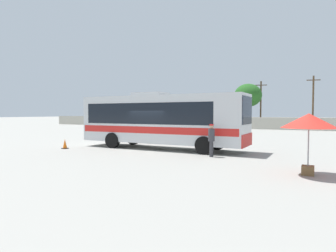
{
  "coord_description": "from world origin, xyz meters",
  "views": [
    {
      "loc": [
        9.83,
        -16.13,
        2.36
      ],
      "look_at": [
        -1.0,
        4.06,
        1.34
      ],
      "focal_mm": 31.23,
      "sensor_mm": 36.0,
      "label": 1
    }
  ],
  "objects_px": {
    "vendor_umbrella_near_gate_red": "(309,122)",
    "parked_car_second_dark_blue": "(178,123)",
    "utility_pole_near": "(261,104)",
    "traffic_cone_on_apron": "(65,144)",
    "roadside_tree_left": "(200,106)",
    "coach_bus_silver_red": "(160,119)",
    "roadside_tree_midleft": "(248,95)",
    "parked_car_leftmost_red": "(144,123)",
    "utility_pole_far": "(313,102)",
    "attendant_by_bus_door": "(211,138)"
  },
  "relations": [
    {
      "from": "vendor_umbrella_near_gate_red",
      "to": "parked_car_second_dark_blue",
      "type": "xyz_separation_m",
      "value": [
        -19.07,
        27.6,
        -1.22
      ]
    },
    {
      "from": "utility_pole_near",
      "to": "traffic_cone_on_apron",
      "type": "height_order",
      "value": "utility_pole_near"
    },
    {
      "from": "parked_car_second_dark_blue",
      "to": "traffic_cone_on_apron",
      "type": "xyz_separation_m",
      "value": [
        4.48,
        -26.07,
        -0.49
      ]
    },
    {
      "from": "parked_car_second_dark_blue",
      "to": "vendor_umbrella_near_gate_red",
      "type": "bearing_deg",
      "value": -55.36
    },
    {
      "from": "parked_car_second_dark_blue",
      "to": "roadside_tree_left",
      "type": "distance_m",
      "value": 9.67
    },
    {
      "from": "coach_bus_silver_red",
      "to": "roadside_tree_midleft",
      "type": "xyz_separation_m",
      "value": [
        -0.99,
        29.5,
        3.12
      ]
    },
    {
      "from": "parked_car_leftmost_red",
      "to": "utility_pole_near",
      "type": "bearing_deg",
      "value": 25.7
    },
    {
      "from": "utility_pole_near",
      "to": "utility_pole_far",
      "type": "bearing_deg",
      "value": -15.97
    },
    {
      "from": "vendor_umbrella_near_gate_red",
      "to": "roadside_tree_left",
      "type": "relative_size",
      "value": 0.45
    },
    {
      "from": "parked_car_second_dark_blue",
      "to": "utility_pole_far",
      "type": "xyz_separation_m",
      "value": [
        18.16,
        5.7,
        3.15
      ]
    },
    {
      "from": "parked_car_second_dark_blue",
      "to": "utility_pole_far",
      "type": "distance_m",
      "value": 19.29
    },
    {
      "from": "vendor_umbrella_near_gate_red",
      "to": "roadside_tree_midleft",
      "type": "distance_m",
      "value": 35.64
    },
    {
      "from": "coach_bus_silver_red",
      "to": "roadside_tree_midleft",
      "type": "relative_size",
      "value": 1.62
    },
    {
      "from": "utility_pole_near",
      "to": "attendant_by_bus_door",
      "type": "bearing_deg",
      "value": -83.8
    },
    {
      "from": "utility_pole_far",
      "to": "roadside_tree_midleft",
      "type": "xyz_separation_m",
      "value": [
        -9.17,
        0.74,
        1.16
      ]
    },
    {
      "from": "parked_car_leftmost_red",
      "to": "roadside_tree_midleft",
      "type": "xyz_separation_m",
      "value": [
        15.05,
        6.67,
        4.32
      ]
    },
    {
      "from": "utility_pole_near",
      "to": "coach_bus_silver_red",
      "type": "bearing_deg",
      "value": -91.32
    },
    {
      "from": "coach_bus_silver_red",
      "to": "utility_pole_near",
      "type": "relative_size",
      "value": 1.53
    },
    {
      "from": "parked_car_leftmost_red",
      "to": "traffic_cone_on_apron",
      "type": "xyz_separation_m",
      "value": [
        10.55,
        -25.84,
        -0.48
      ]
    },
    {
      "from": "parked_car_second_dark_blue",
      "to": "traffic_cone_on_apron",
      "type": "distance_m",
      "value": 26.45
    },
    {
      "from": "vendor_umbrella_near_gate_red",
      "to": "traffic_cone_on_apron",
      "type": "bearing_deg",
      "value": 174.01
    },
    {
      "from": "parked_car_leftmost_red",
      "to": "utility_pole_far",
      "type": "relative_size",
      "value": 0.61
    },
    {
      "from": "parked_car_second_dark_blue",
      "to": "utility_pole_far",
      "type": "height_order",
      "value": "utility_pole_far"
    },
    {
      "from": "coach_bus_silver_red",
      "to": "attendant_by_bus_door",
      "type": "height_order",
      "value": "coach_bus_silver_red"
    },
    {
      "from": "vendor_umbrella_near_gate_red",
      "to": "utility_pole_near",
      "type": "relative_size",
      "value": 0.32
    },
    {
      "from": "utility_pole_far",
      "to": "roadside_tree_left",
      "type": "bearing_deg",
      "value": 169.1
    },
    {
      "from": "vendor_umbrella_near_gate_red",
      "to": "roadside_tree_midleft",
      "type": "bearing_deg",
      "value": 106.5
    },
    {
      "from": "vendor_umbrella_near_gate_red",
      "to": "roadside_tree_left",
      "type": "bearing_deg",
      "value": 117.66
    },
    {
      "from": "utility_pole_far",
      "to": "utility_pole_near",
      "type": "bearing_deg",
      "value": 164.03
    },
    {
      "from": "utility_pole_near",
      "to": "roadside_tree_midleft",
      "type": "xyz_separation_m",
      "value": [
        -1.7,
        -1.39,
        1.25
      ]
    },
    {
      "from": "parked_car_leftmost_red",
      "to": "parked_car_second_dark_blue",
      "type": "distance_m",
      "value": 6.07
    },
    {
      "from": "coach_bus_silver_red",
      "to": "parked_car_leftmost_red",
      "type": "bearing_deg",
      "value": 125.1
    },
    {
      "from": "coach_bus_silver_red",
      "to": "parked_car_leftmost_red",
      "type": "height_order",
      "value": "coach_bus_silver_red"
    },
    {
      "from": "parked_car_second_dark_blue",
      "to": "traffic_cone_on_apron",
      "type": "relative_size",
      "value": 6.62
    },
    {
      "from": "utility_pole_far",
      "to": "parked_car_leftmost_red",
      "type": "bearing_deg",
      "value": -166.25
    },
    {
      "from": "parked_car_second_dark_blue",
      "to": "utility_pole_near",
      "type": "bearing_deg",
      "value": 36.25
    },
    {
      "from": "utility_pole_near",
      "to": "utility_pole_far",
      "type": "xyz_separation_m",
      "value": [
        7.47,
        -2.14,
        0.1
      ]
    },
    {
      "from": "parked_car_leftmost_red",
      "to": "roadside_tree_midleft",
      "type": "bearing_deg",
      "value": 23.9
    },
    {
      "from": "parked_car_leftmost_red",
      "to": "parked_car_second_dark_blue",
      "type": "bearing_deg",
      "value": 2.15
    },
    {
      "from": "parked_car_leftmost_red",
      "to": "parked_car_second_dark_blue",
      "type": "relative_size",
      "value": 1.09
    },
    {
      "from": "coach_bus_silver_red",
      "to": "attendant_by_bus_door",
      "type": "distance_m",
      "value": 4.74
    },
    {
      "from": "vendor_umbrella_near_gate_red",
      "to": "roadside_tree_midleft",
      "type": "height_order",
      "value": "roadside_tree_midleft"
    },
    {
      "from": "coach_bus_silver_red",
      "to": "vendor_umbrella_near_gate_red",
      "type": "relative_size",
      "value": 4.79
    },
    {
      "from": "utility_pole_near",
      "to": "roadside_tree_left",
      "type": "relative_size",
      "value": 1.4
    },
    {
      "from": "roadside_tree_left",
      "to": "traffic_cone_on_apron",
      "type": "xyz_separation_m",
      "value": [
        4.72,
        -35.31,
        -3.33
      ]
    },
    {
      "from": "parked_car_second_dark_blue",
      "to": "traffic_cone_on_apron",
      "type": "bearing_deg",
      "value": -80.24
    },
    {
      "from": "attendant_by_bus_door",
      "to": "parked_car_second_dark_blue",
      "type": "bearing_deg",
      "value": 119.79
    },
    {
      "from": "coach_bus_silver_red",
      "to": "parked_car_second_dark_blue",
      "type": "xyz_separation_m",
      "value": [
        -9.98,
        23.06,
        -1.19
      ]
    },
    {
      "from": "utility_pole_far",
      "to": "roadside_tree_midleft",
      "type": "relative_size",
      "value": 1.09
    },
    {
      "from": "traffic_cone_on_apron",
      "to": "parked_car_leftmost_red",
      "type": "bearing_deg",
      "value": 112.21
    }
  ]
}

